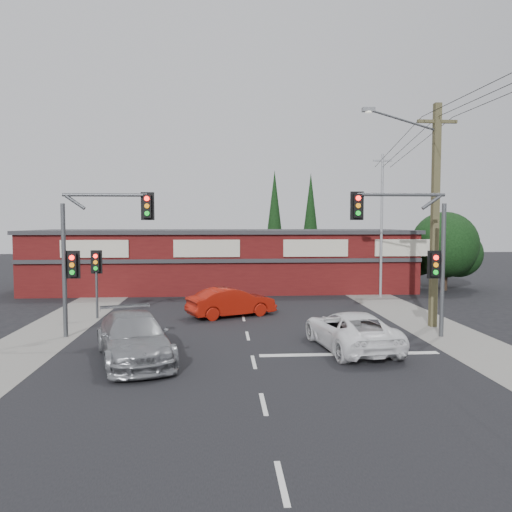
{
  "coord_description": "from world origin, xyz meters",
  "views": [
    {
      "loc": [
        -1.07,
        -18.81,
        4.69
      ],
      "look_at": [
        0.44,
        3.0,
        3.26
      ],
      "focal_mm": 35.0,
      "sensor_mm": 36.0,
      "label": 1
    }
  ],
  "objects": [
    {
      "name": "power_lines",
      "position": [
        8.47,
        -2.47,
        9.04
      ],
      "size": [
        2.01,
        29.0,
        1.22
      ],
      "color": "black",
      "rests_on": "ground"
    },
    {
      "name": "white_suv",
      "position": [
        3.73,
        -0.72,
        0.71
      ],
      "size": [
        2.99,
        5.35,
        1.42
      ],
      "primitive_type": "imported",
      "rotation": [
        0.0,
        0.0,
        3.27
      ],
      "color": "white",
      "rests_on": "ground"
    },
    {
      "name": "lane_dashes",
      "position": [
        0.0,
        -0.31,
        0.01
      ],
      "size": [
        0.12,
        36.98,
        0.01
      ],
      "color": "silver",
      "rests_on": "ground"
    },
    {
      "name": "silver_suv",
      "position": [
        -4.08,
        -1.74,
        0.79
      ],
      "size": [
        3.72,
        5.85,
        1.58
      ],
      "primitive_type": "imported",
      "rotation": [
        0.0,
        0.0,
        0.3
      ],
      "color": "#939598",
      "rests_on": "ground"
    },
    {
      "name": "pedestal_signal",
      "position": [
        -7.2,
        6.01,
        2.41
      ],
      "size": [
        0.55,
        0.27,
        3.38
      ],
      "color": "#47494C",
      "rests_on": "ground"
    },
    {
      "name": "red_sedan",
      "position": [
        -0.58,
        6.12,
        0.73
      ],
      "size": [
        4.68,
        3.24,
        1.46
      ],
      "primitive_type": "imported",
      "rotation": [
        0.0,
        0.0,
        2.0
      ],
      "color": "#981509",
      "rests_on": "ground"
    },
    {
      "name": "traffic_mast_left",
      "position": [
        -6.43,
        2.0,
        3.93
      ],
      "size": [
        3.77,
        0.27,
        5.97
      ],
      "color": "#47494C",
      "rests_on": "ground"
    },
    {
      "name": "utility_pole",
      "position": [
        8.36,
        2.99,
        5.4
      ],
      "size": [
        4.38,
        0.59,
        10.0
      ],
      "color": "brown",
      "rests_on": "ground"
    },
    {
      "name": "shop_building",
      "position": [
        -0.99,
        16.99,
        2.13
      ],
      "size": [
        27.3,
        8.4,
        4.22
      ],
      "color": "#450D0E",
      "rests_on": "ground"
    },
    {
      "name": "verge_left",
      "position": [
        -8.5,
        5.0,
        0.01
      ],
      "size": [
        3.0,
        70.0,
        0.02
      ],
      "primitive_type": "cube",
      "color": "gray",
      "rests_on": "ground"
    },
    {
      "name": "verge_right",
      "position": [
        8.5,
        5.0,
        0.01
      ],
      "size": [
        3.0,
        70.0,
        0.02
      ],
      "primitive_type": "cube",
      "color": "gray",
      "rests_on": "ground"
    },
    {
      "name": "ground",
      "position": [
        0.0,
        0.0,
        0.0
      ],
      "size": [
        120.0,
        120.0,
        0.0
      ],
      "primitive_type": "plane",
      "color": "black",
      "rests_on": "ground"
    },
    {
      "name": "conifer_near",
      "position": [
        3.5,
        24.0,
        5.48
      ],
      "size": [
        1.8,
        1.8,
        9.25
      ],
      "color": "#2D2116",
      "rests_on": "ground"
    },
    {
      "name": "stop_line",
      "position": [
        3.5,
        -1.5,
        0.01
      ],
      "size": [
        6.5,
        0.35,
        0.01
      ],
      "primitive_type": "cube",
      "color": "silver",
      "rests_on": "ground"
    },
    {
      "name": "traffic_mast_right",
      "position": [
        6.86,
        1.0,
        3.95
      ],
      "size": [
        3.96,
        0.27,
        5.97
      ],
      "color": "#47494C",
      "rests_on": "ground"
    },
    {
      "name": "conifer_far",
      "position": [
        7.0,
        26.0,
        5.48
      ],
      "size": [
        1.8,
        1.8,
        9.25
      ],
      "color": "#2D2116",
      "rests_on": "ground"
    },
    {
      "name": "steel_pole",
      "position": [
        9.0,
        12.0,
        4.7
      ],
      "size": [
        1.2,
        0.16,
        9.0
      ],
      "color": "gray",
      "rests_on": "ground"
    },
    {
      "name": "road_strip",
      "position": [
        0.0,
        5.0,
        0.01
      ],
      "size": [
        14.0,
        70.0,
        0.01
      ],
      "primitive_type": "cube",
      "color": "black",
      "rests_on": "ground"
    },
    {
      "name": "tree_cluster",
      "position": [
        14.69,
        15.44,
        2.9
      ],
      "size": [
        5.9,
        5.1,
        5.5
      ],
      "color": "#2D2116",
      "rests_on": "ground"
    }
  ]
}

